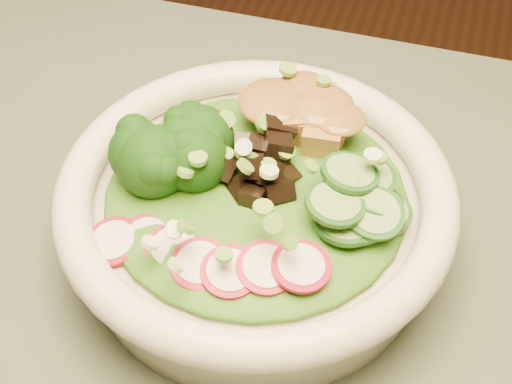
# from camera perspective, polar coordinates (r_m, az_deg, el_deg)

# --- Properties ---
(salad_bowl) EXTENTS (0.29, 0.29, 0.08)m
(salad_bowl) POSITION_cam_1_polar(r_m,az_deg,el_deg) (0.54, 0.00, -1.52)
(salad_bowl) COLOR silver
(salad_bowl) RESTS_ON dining_table
(lettuce_bed) EXTENTS (0.22, 0.22, 0.03)m
(lettuce_bed) POSITION_cam_1_polar(r_m,az_deg,el_deg) (0.52, 0.00, 0.07)
(lettuce_bed) COLOR #205E13
(lettuce_bed) RESTS_ON salad_bowl
(broccoli_florets) EXTENTS (0.09, 0.08, 0.05)m
(broccoli_florets) POSITION_cam_1_polar(r_m,az_deg,el_deg) (0.53, -6.95, 3.34)
(broccoli_florets) COLOR black
(broccoli_florets) RESTS_ON salad_bowl
(radish_slices) EXTENTS (0.12, 0.04, 0.02)m
(radish_slices) POSITION_cam_1_polar(r_m,az_deg,el_deg) (0.47, -3.08, -5.58)
(radish_slices) COLOR maroon
(radish_slices) RESTS_ON salad_bowl
(cucumber_slices) EXTENTS (0.08, 0.08, 0.04)m
(cucumber_slices) POSITION_cam_1_polar(r_m,az_deg,el_deg) (0.49, 7.53, -1.33)
(cucumber_slices) COLOR #82B363
(cucumber_slices) RESTS_ON salad_bowl
(mushroom_heap) EXTENTS (0.08, 0.08, 0.04)m
(mushroom_heap) POSITION_cam_1_polar(r_m,az_deg,el_deg) (0.52, 0.57, 2.26)
(mushroom_heap) COLOR black
(mushroom_heap) RESTS_ON salad_bowl
(tofu_cubes) EXTENTS (0.10, 0.07, 0.04)m
(tofu_cubes) POSITION_cam_1_polar(r_m,az_deg,el_deg) (0.56, 2.96, 5.78)
(tofu_cubes) COLOR #AA7F38
(tofu_cubes) RESTS_ON salad_bowl
(peanut_sauce) EXTENTS (0.08, 0.06, 0.02)m
(peanut_sauce) POSITION_cam_1_polar(r_m,az_deg,el_deg) (0.55, 3.01, 6.90)
(peanut_sauce) COLOR brown
(peanut_sauce) RESTS_ON tofu_cubes
(scallion_garnish) EXTENTS (0.21, 0.21, 0.03)m
(scallion_garnish) POSITION_cam_1_polar(r_m,az_deg,el_deg) (0.50, 0.00, 2.15)
(scallion_garnish) COLOR #69A239
(scallion_garnish) RESTS_ON salad_bowl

